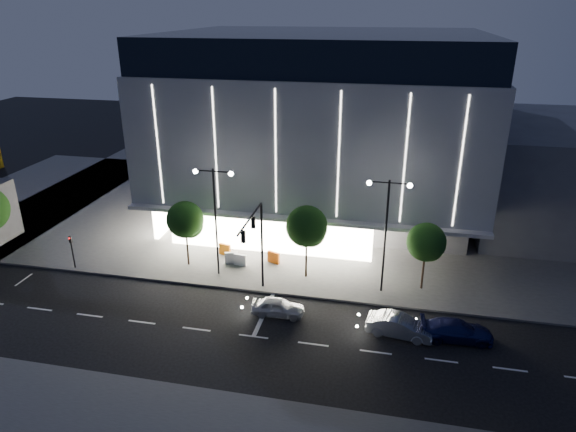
# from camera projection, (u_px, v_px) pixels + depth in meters

# --- Properties ---
(ground) EXTENTS (160.00, 160.00, 0.00)m
(ground) POSITION_uv_depth(u_px,v_px,m) (232.00, 320.00, 35.63)
(ground) COLOR black
(ground) RESTS_ON ground
(sidewalk_museum) EXTENTS (70.00, 40.00, 0.15)m
(sidewalk_museum) POSITION_uv_depth(u_px,v_px,m) (342.00, 204.00, 56.36)
(sidewalk_museum) COLOR #474747
(sidewalk_museum) RESTS_ON ground
(museum) EXTENTS (30.00, 25.80, 18.00)m
(museum) POSITION_uv_depth(u_px,v_px,m) (324.00, 123.00, 51.73)
(museum) COLOR #4C4C51
(museum) RESTS_ON ground
(annex_building) EXTENTS (16.00, 20.00, 10.00)m
(annex_building) POSITION_uv_depth(u_px,v_px,m) (557.00, 173.00, 50.46)
(annex_building) COLOR #4C4C51
(annex_building) RESTS_ON ground
(traffic_mast) EXTENTS (0.33, 5.89, 7.07)m
(traffic_mast) POSITION_uv_depth(u_px,v_px,m) (256.00, 236.00, 36.55)
(traffic_mast) COLOR black
(traffic_mast) RESTS_ON ground
(street_lamp_west) EXTENTS (3.16, 0.36, 9.00)m
(street_lamp_west) POSITION_uv_depth(u_px,v_px,m) (215.00, 207.00, 39.38)
(street_lamp_west) COLOR black
(street_lamp_west) RESTS_ON ground
(street_lamp_east) EXTENTS (3.16, 0.36, 9.00)m
(street_lamp_east) POSITION_uv_depth(u_px,v_px,m) (387.00, 220.00, 36.88)
(street_lamp_east) COLOR black
(street_lamp_east) RESTS_ON ground
(ped_signal_far) EXTENTS (0.22, 0.24, 3.00)m
(ped_signal_far) POSITION_uv_depth(u_px,v_px,m) (72.00, 249.00, 41.87)
(ped_signal_far) COLOR black
(ped_signal_far) RESTS_ON ground
(tree_left) EXTENTS (3.02, 3.02, 5.72)m
(tree_left) POSITION_uv_depth(u_px,v_px,m) (186.00, 222.00, 41.60)
(tree_left) COLOR black
(tree_left) RESTS_ON ground
(tree_mid) EXTENTS (3.25, 3.25, 6.15)m
(tree_mid) POSITION_uv_depth(u_px,v_px,m) (307.00, 228.00, 39.57)
(tree_mid) COLOR black
(tree_mid) RESTS_ON ground
(tree_right) EXTENTS (2.91, 2.91, 5.51)m
(tree_right) POSITION_uv_depth(u_px,v_px,m) (426.00, 244.00, 38.01)
(tree_right) COLOR black
(tree_right) RESTS_ON ground
(car_lead) EXTENTS (3.79, 1.63, 1.28)m
(car_lead) POSITION_uv_depth(u_px,v_px,m) (278.00, 307.00, 36.03)
(car_lead) COLOR #B6B8BE
(car_lead) RESTS_ON ground
(car_second) EXTENTS (4.50, 2.08, 1.43)m
(car_second) POSITION_uv_depth(u_px,v_px,m) (400.00, 326.00, 33.76)
(car_second) COLOR #B7BBBF
(car_second) RESTS_ON ground
(car_third) EXTENTS (4.79, 2.24, 1.35)m
(car_third) POSITION_uv_depth(u_px,v_px,m) (457.00, 331.00, 33.36)
(car_third) COLOR #151951
(car_third) RESTS_ON ground
(barrier_a) EXTENTS (1.13, 0.54, 1.00)m
(barrier_a) POSITION_uv_depth(u_px,v_px,m) (225.00, 249.00, 44.52)
(barrier_a) COLOR #C75D0B
(barrier_a) RESTS_ON sidewalk_museum
(barrier_b) EXTENTS (1.12, 0.59, 1.00)m
(barrier_b) POSITION_uv_depth(u_px,v_px,m) (231.00, 258.00, 43.06)
(barrier_b) COLOR silver
(barrier_b) RESTS_ON sidewalk_museum
(barrier_c) EXTENTS (1.12, 0.63, 1.00)m
(barrier_c) POSITION_uv_depth(u_px,v_px,m) (273.00, 257.00, 43.12)
(barrier_c) COLOR #E6560C
(barrier_c) RESTS_ON sidewalk_museum
(barrier_d) EXTENTS (1.12, 0.38, 1.00)m
(barrier_d) POSITION_uv_depth(u_px,v_px,m) (240.00, 260.00, 42.71)
(barrier_d) COLOR white
(barrier_d) RESTS_ON sidewalk_museum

